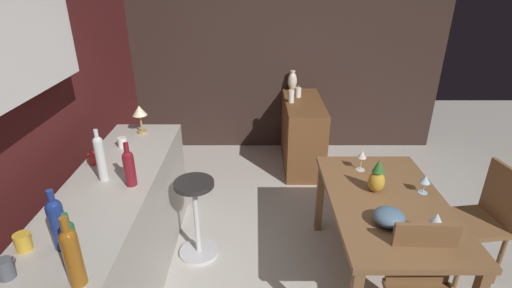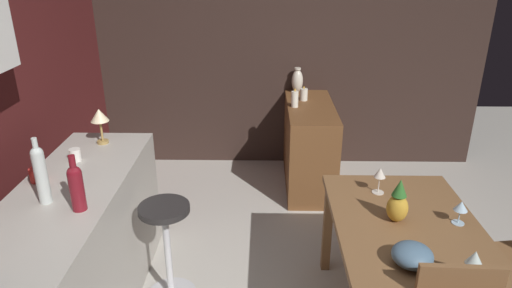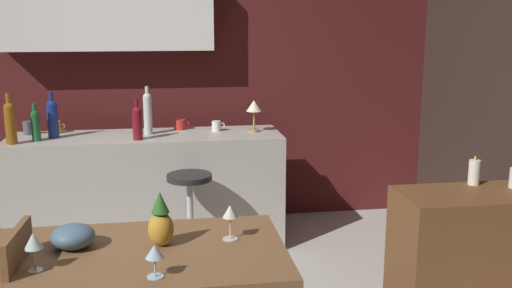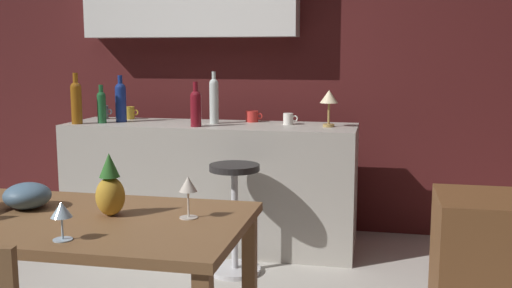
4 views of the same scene
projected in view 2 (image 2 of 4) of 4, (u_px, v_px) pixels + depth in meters
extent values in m
cube|color=#33231E|center=(270.00, 43.00, 4.66)|extent=(0.10, 4.40, 2.60)
cube|color=brown|center=(412.00, 235.00, 2.50)|extent=(1.38, 0.82, 0.04)
cube|color=brown|center=(327.00, 227.00, 3.24)|extent=(0.06, 0.06, 0.70)
cube|color=brown|center=(429.00, 228.00, 3.23)|extent=(0.06, 0.06, 0.70)
cube|color=#B2ADA3|center=(67.00, 272.00, 2.64)|extent=(2.10, 0.60, 0.90)
cube|color=brown|center=(309.00, 145.00, 4.47)|extent=(1.10, 0.44, 0.82)
cylinder|color=brown|center=(477.00, 281.00, 2.91)|extent=(0.04, 0.04, 0.45)
cylinder|color=#262323|center=(164.00, 209.00, 2.82)|extent=(0.32, 0.32, 0.04)
cylinder|color=silver|center=(168.00, 255.00, 2.95)|extent=(0.04, 0.04, 0.67)
cylinder|color=silver|center=(378.00, 192.00, 2.91)|extent=(0.08, 0.08, 0.00)
cylinder|color=silver|center=(379.00, 185.00, 2.89)|extent=(0.01, 0.01, 0.11)
cone|color=silver|center=(380.00, 173.00, 2.85)|extent=(0.07, 0.07, 0.06)
cylinder|color=silver|center=(470.00, 281.00, 2.12)|extent=(0.06, 0.06, 0.00)
cylinder|color=silver|center=(472.00, 272.00, 2.10)|extent=(0.01, 0.01, 0.10)
cone|color=silver|center=(475.00, 258.00, 2.07)|extent=(0.08, 0.08, 0.07)
cylinder|color=silver|center=(458.00, 223.00, 2.58)|extent=(0.07, 0.07, 0.00)
cylinder|color=silver|center=(459.00, 216.00, 2.56)|extent=(0.01, 0.01, 0.08)
cone|color=silver|center=(461.00, 206.00, 2.54)|extent=(0.08, 0.08, 0.06)
ellipsoid|color=gold|center=(397.00, 208.00, 2.58)|extent=(0.12, 0.12, 0.16)
cone|color=#2D6B28|center=(400.00, 188.00, 2.53)|extent=(0.08, 0.08, 0.10)
ellipsoid|color=slate|center=(412.00, 255.00, 2.22)|extent=(0.20, 0.20, 0.11)
cylinder|color=silver|center=(41.00, 179.00, 2.42)|extent=(0.07, 0.07, 0.29)
sphere|color=silver|center=(36.00, 154.00, 2.36)|extent=(0.07, 0.07, 0.07)
cylinder|color=silver|center=(34.00, 144.00, 2.34)|extent=(0.03, 0.03, 0.07)
cylinder|color=maroon|center=(77.00, 192.00, 2.37)|extent=(0.08, 0.08, 0.21)
sphere|color=maroon|center=(74.00, 173.00, 2.33)|extent=(0.08, 0.08, 0.08)
cylinder|color=maroon|center=(72.00, 162.00, 2.31)|extent=(0.03, 0.03, 0.08)
cylinder|color=white|center=(75.00, 155.00, 2.96)|extent=(0.07, 0.07, 0.08)
torus|color=white|center=(78.00, 151.00, 3.00)|extent=(0.05, 0.01, 0.05)
cylinder|color=red|center=(38.00, 175.00, 2.70)|extent=(0.09, 0.09, 0.08)
torus|color=red|center=(42.00, 170.00, 2.75)|extent=(0.05, 0.01, 0.05)
cylinder|color=#A58447|center=(103.00, 142.00, 3.25)|extent=(0.08, 0.08, 0.02)
cylinder|color=#A58447|center=(101.00, 131.00, 3.21)|extent=(0.02, 0.02, 0.15)
cone|color=beige|center=(99.00, 115.00, 3.17)|extent=(0.13, 0.13, 0.09)
cylinder|color=white|center=(304.00, 95.00, 4.43)|extent=(0.08, 0.08, 0.12)
ellipsoid|color=yellow|center=(304.00, 88.00, 4.41)|extent=(0.01, 0.01, 0.03)
cylinder|color=white|center=(295.00, 99.00, 4.24)|extent=(0.07, 0.07, 0.15)
ellipsoid|color=yellow|center=(295.00, 90.00, 4.21)|extent=(0.01, 0.01, 0.03)
ellipsoid|color=beige|center=(297.00, 81.00, 4.67)|extent=(0.11, 0.11, 0.24)
cylinder|color=beige|center=(298.00, 69.00, 4.62)|extent=(0.06, 0.06, 0.02)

